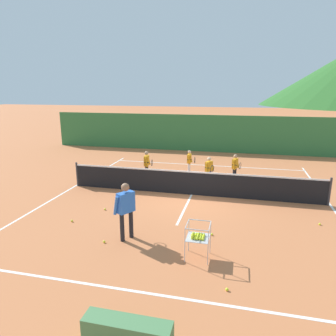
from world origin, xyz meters
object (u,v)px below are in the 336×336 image
Objects in this scene: tennis_ball_2 at (105,209)px; tennis_ball_6 at (104,242)px; student_1 at (190,160)px; student_2 at (209,168)px; instructor at (126,206)px; tennis_ball_1 at (227,289)px; student_0 at (147,162)px; student_3 at (235,165)px; courtside_bench at (127,332)px; tennis_ball_5 at (72,221)px; tennis_ball_4 at (320,224)px; tennis_net at (192,183)px; ball_cart at (198,236)px; tennis_ball_0 at (212,234)px.

tennis_ball_2 is 1.00× the size of tennis_ball_6.
tennis_ball_2 is at bearing 114.11° from tennis_ball_6.
student_1 is 1.77m from student_2.
instructor is 3.46m from tennis_ball_1.
student_0 is 4.03m from student_3.
student_0 is at bearing 105.21° from courtside_bench.
courtside_bench is (-0.37, -9.09, -0.52)m from student_2.
student_2 is 7.43m from tennis_ball_1.
tennis_ball_4 is at bearing 11.56° from tennis_ball_5.
tennis_ball_4 is at bearing -44.21° from student_1.
student_1 is at bearing 128.08° from student_2.
student_1 is 17.84× the size of tennis_ball_1.
student_3 reaches higher than tennis_net.
tennis_ball_5 is at bearing -100.31° from student_0.
tennis_ball_1 is 1.00× the size of tennis_ball_4.
ball_cart is 3.06m from courtside_bench.
student_3 is 1.40× the size of ball_cart.
tennis_ball_0 is at bearing 21.63° from tennis_ball_6.
tennis_ball_1 is 2.37m from courtside_bench.
tennis_ball_6 is (1.59, -1.04, 0.00)m from tennis_ball_5.
ball_cart is at bearing -86.55° from student_2.
tennis_ball_5 is at bearing -133.96° from tennis_net.
instructor is at bearing -78.39° from student_0.
tennis_ball_2 is (-2.69, -2.28, -0.47)m from tennis_net.
ball_cart is at bearing -79.00° from student_1.
ball_cart is 0.60× the size of courtside_bench.
student_1 reaches higher than ball_cart.
student_2 reaches higher than tennis_ball_2.
tennis_ball_0 and tennis_ball_4 have the same top height.
student_0 is 6.23m from tennis_ball_6.
tennis_ball_4 is at bearing 24.66° from tennis_ball_0.
student_0 reaches higher than tennis_ball_2.
student_3 is 18.56× the size of tennis_ball_2.
student_2 is at bearing 93.45° from ball_cart.
tennis_ball_2 is (-4.37, 3.51, 0.00)m from tennis_ball_1.
student_2 is 1.38× the size of ball_cart.
student_0 reaches higher than tennis_ball_5.
tennis_net is at bearing 91.07° from courtside_bench.
ball_cart is 13.22× the size of tennis_ball_5.
student_0 is (-2.38, 1.68, 0.30)m from tennis_net.
student_0 is 4.05m from tennis_ball_2.
tennis_ball_6 is (-6.04, -2.60, 0.00)m from tennis_ball_4.
student_0 is 19.56× the size of tennis_ball_5.
tennis_ball_5 is at bearing 162.56° from instructor.
student_3 reaches higher than tennis_ball_1.
tennis_ball_1 is (0.79, -1.16, -0.55)m from ball_cart.
tennis_ball_4 is 1.00× the size of tennis_ball_5.
student_1 is (0.61, 7.00, -0.26)m from instructor.
student_3 is 18.56× the size of tennis_ball_5.
student_0 is 9.61m from courtside_bench.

